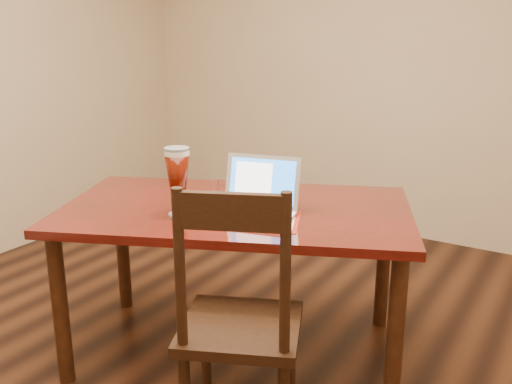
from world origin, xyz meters
The scene contains 3 objects.
ground centered at (0.00, 0.00, 0.00)m, with size 5.00×5.00×0.00m, color black.
dining_table centered at (-0.01, 0.33, 0.71)m, with size 1.92×1.53×1.11m.
dining_chair centered at (0.37, -0.20, 0.52)m, with size 0.61×0.59×1.10m.
Camera 1 is at (1.47, -1.86, 1.63)m, focal length 40.00 mm.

